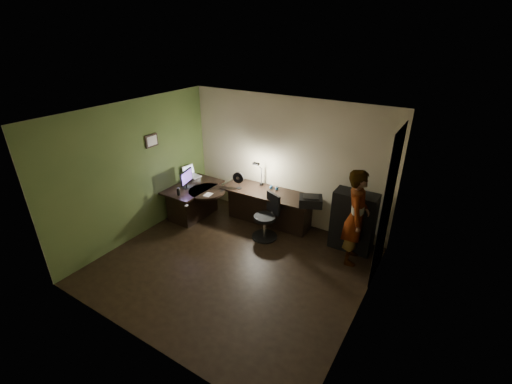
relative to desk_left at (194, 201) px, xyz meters
The scene contains 27 objects.
floor 2.07m from the desk_left, 30.11° to the right, with size 4.50×4.00×0.01m, color black.
ceiling 3.10m from the desk_left, 30.11° to the right, with size 4.50×4.00×0.01m, color silver.
wall_back 2.24m from the desk_left, 29.15° to the left, with size 4.50×0.01×2.70m, color tan.
wall_front 3.64m from the desk_left, 59.79° to the right, with size 4.50×0.01×2.70m, color tan.
wall_left 1.50m from the desk_left, 115.73° to the right, with size 0.01×4.00×2.70m, color tan.
wall_right 4.26m from the desk_left, 14.28° to the right, with size 0.01×4.00×2.70m, color tan.
green_wall_overlay 1.50m from the desk_left, 115.05° to the right, with size 0.00×4.00×2.70m, color #4B5F2B.
arched_doorway 4.11m from the desk_left, ahead, with size 0.01×0.90×2.60m, color black.
french_door 4.35m from the desk_left, 21.47° to the right, with size 0.02×0.92×2.10m, color white.
framed_picture 1.65m from the desk_left, 128.65° to the right, with size 0.04×0.30×0.25m, color black.
desk_left is the anchor object (origin of this frame).
desk_right 1.67m from the desk_left, 21.38° to the left, with size 2.00×0.70×0.75m, color black.
cabinet 3.45m from the desk_left, 10.69° to the left, with size 0.78×0.39×1.18m, color black.
laptop_stand 0.54m from the desk_left, 126.17° to the left, with size 0.24×0.20×0.10m, color silver.
laptop 0.67m from the desk_left, 126.17° to the left, with size 0.33×0.31×0.22m, color silver.
monitor 0.53m from the desk_left, 121.49° to the right, with size 0.09×0.45×0.30m, color black.
mouse 0.99m from the desk_left, 56.39° to the right, with size 0.06×0.09×0.03m, color silver.
phone 0.78m from the desk_left, 13.22° to the left, with size 0.06×0.12×0.01m, color black.
pen 0.38m from the desk_left, 108.77° to the left, with size 0.01×0.14×0.01m, color black.
speaker 0.65m from the desk_left, 85.23° to the right, with size 0.07×0.07×0.17m, color black.
notepad 0.67m from the desk_left, 14.60° to the right, with size 0.14×0.20×0.01m, color silver.
desk_fan 1.17m from the desk_left, 24.76° to the left, with size 0.24×0.13×0.38m, color black.
headphones 1.83m from the desk_left, 26.02° to the left, with size 0.18×0.08×0.08m, color #275E8F.
printer 2.65m from the desk_left, 11.59° to the left, with size 0.44×0.34×0.20m, color black.
desk_lamp 1.66m from the desk_left, 32.50° to the left, with size 0.15×0.29×0.63m, color black.
office_chair 1.79m from the desk_left, ahead, with size 0.52×0.52×0.93m, color black.
person 3.56m from the desk_left, ahead, with size 0.64×0.42×1.78m, color #D8A88C.
Camera 1 is at (2.99, -4.01, 3.88)m, focal length 24.00 mm.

